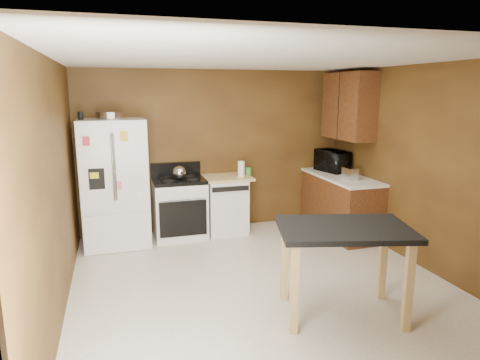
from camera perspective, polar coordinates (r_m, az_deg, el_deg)
name	(u,v)px	position (r m, az deg, el deg)	size (l,w,h in m)	color
floor	(262,285)	(5.04, 2.96, -13.77)	(4.50, 4.50, 0.00)	white
ceiling	(265,59)	(4.56, 3.30, 15.86)	(4.50, 4.50, 0.00)	white
wall_back	(215,151)	(6.78, -3.31, 3.92)	(4.20, 4.20, 0.00)	brown
wall_front	(391,250)	(2.71, 19.51, -8.83)	(4.20, 4.20, 0.00)	brown
wall_left	(55,190)	(4.42, -23.48, -1.28)	(4.50, 4.50, 0.00)	brown
wall_right	(425,168)	(5.70, 23.44, 1.47)	(4.50, 4.50, 0.00)	brown
roasting_pan	(111,115)	(6.16, -16.84, 8.26)	(0.39, 0.39, 0.10)	silver
pen_cup	(81,116)	(6.09, -20.49, 8.02)	(0.07, 0.07, 0.11)	black
kettle	(179,173)	(6.34, -8.09, 0.99)	(0.20, 0.20, 0.20)	silver
paper_towel	(241,169)	(6.52, 0.16, 1.49)	(0.10, 0.10, 0.24)	white
green_canister	(248,171)	(6.69, 1.08, 1.19)	(0.10, 0.10, 0.11)	#429338
toaster	(350,174)	(6.48, 14.48, 0.83)	(0.14, 0.23, 0.17)	silver
microwave	(332,162)	(7.05, 12.19, 2.39)	(0.56, 0.38, 0.31)	black
refrigerator	(115,183)	(6.28, -16.33, -0.41)	(0.90, 0.80, 1.80)	white
gas_range	(180,207)	(6.50, -8.07, -3.61)	(0.76, 0.68, 1.10)	white
dishwasher	(225,204)	(6.67, -1.96, -3.20)	(0.78, 0.63, 0.89)	white
right_cabinets	(343,175)	(6.80, 13.53, 0.71)	(0.63, 1.58, 2.45)	brown
island	(344,240)	(4.25, 13.68, -7.82)	(1.41, 1.11, 0.91)	black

